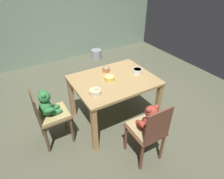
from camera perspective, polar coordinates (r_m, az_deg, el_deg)
The scene contains 9 objects.
ground_plane at distance 3.07m, azimuth 0.48°, elevation -8.78°, with size 5.20×5.20×0.04m.
dining_table at distance 2.68m, azimuth 0.54°, elevation 1.19°, with size 1.12×0.88×0.72m.
teddy_chair_near_left at distance 2.50m, azimuth -18.45°, elevation -5.95°, with size 0.39×0.37×0.82m.
teddy_chair_near_front at distance 2.21m, azimuth 10.88°, elevation -10.56°, with size 0.37×0.40×0.85m.
porridge_bowl_terracotta_far_center at distance 2.81m, azimuth -1.79°, elevation 6.06°, with size 0.11×0.11×0.06m.
porridge_bowl_white_near_right at distance 2.79m, azimuth 7.60°, elevation 5.55°, with size 0.14×0.14×0.06m.
porridge_bowl_yellow_center at distance 2.61m, azimuth -0.77°, elevation 3.52°, with size 0.14×0.14×0.05m.
porridge_bowl_cream_near_left at distance 2.32m, azimuth -4.98°, elevation -0.66°, with size 0.14×0.14×0.13m.
metal_pail at distance 4.92m, azimuth -4.71°, elevation 10.51°, with size 0.26×0.26×0.23m, color #93969B.
Camera 1 is at (-1.17, -1.93, 2.06)m, focal length 30.49 mm.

